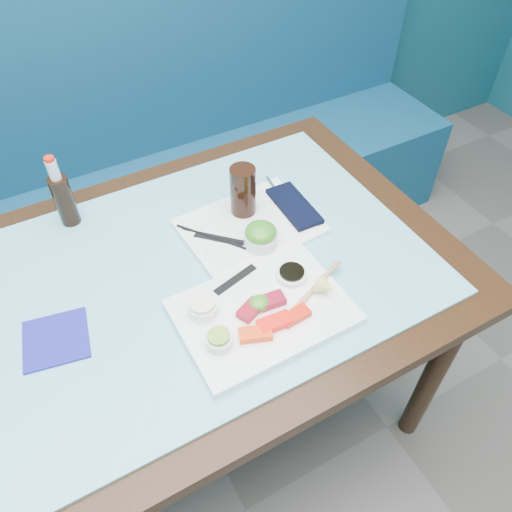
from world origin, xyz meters
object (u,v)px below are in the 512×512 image
blue_napkin (56,339)px  dining_table (178,302)px  sashimi_plate (263,312)px  cola_glass (243,191)px  seaweed_bowl (261,239)px  cola_bottle_body (64,201)px  serving_tray (250,226)px  booth_bench (104,200)px

blue_napkin → dining_table: bearing=7.5°
sashimi_plate → blue_napkin: bearing=159.2°
dining_table → cola_glass: size_ratio=10.09×
dining_table → seaweed_bowl: size_ratio=16.37×
sashimi_plate → cola_glass: (0.12, 0.31, 0.07)m
seaweed_bowl → cola_glass: 0.14m
cola_bottle_body → blue_napkin: cola_bottle_body is taller
sashimi_plate → seaweed_bowl: size_ratio=4.38×
serving_tray → cola_bottle_body: bearing=144.4°
serving_tray → cola_glass: cola_glass is taller
booth_bench → seaweed_bowl: bearing=-74.6°
booth_bench → blue_napkin: (-0.29, -0.88, 0.39)m
cola_bottle_body → seaweed_bowl: bearing=-39.9°
sashimi_plate → serving_tray: (0.11, 0.26, -0.00)m
cola_glass → seaweed_bowl: bearing=-98.7°
dining_table → cola_bottle_body: (-0.16, 0.32, 0.16)m
booth_bench → seaweed_bowl: (0.23, -0.85, 0.41)m
booth_bench → seaweed_bowl: size_ratio=35.08×
dining_table → seaweed_bowl: 0.26m
sashimi_plate → dining_table: bearing=124.5°
cola_glass → dining_table: bearing=-154.6°
booth_bench → cola_glass: (0.25, -0.72, 0.47)m
booth_bench → dining_table: (0.00, -0.84, 0.29)m
booth_bench → sashimi_plate: size_ratio=8.02×
booth_bench → blue_napkin: booth_bench is taller
booth_bench → dining_table: bearing=-90.0°
sashimi_plate → seaweed_bowl: 0.21m
seaweed_bowl → cola_glass: bearing=81.3°
serving_tray → blue_napkin: (-0.53, -0.10, -0.00)m
sashimi_plate → cola_bottle_body: bearing=119.3°
dining_table → blue_napkin: (-0.29, -0.04, 0.09)m
dining_table → serving_tray: serving_tray is taller
dining_table → blue_napkin: size_ratio=10.30×
serving_tray → sashimi_plate: bearing=-115.9°
serving_tray → cola_glass: 0.09m
sashimi_plate → blue_napkin: 0.45m
sashimi_plate → blue_napkin: sashimi_plate is taller
booth_bench → sashimi_plate: 1.11m
dining_table → cola_glass: (0.25, 0.12, 0.17)m
serving_tray → dining_table: bearing=-168.3°
serving_tray → cola_glass: size_ratio=2.45×
cola_glass → cola_bottle_body: bearing=154.3°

